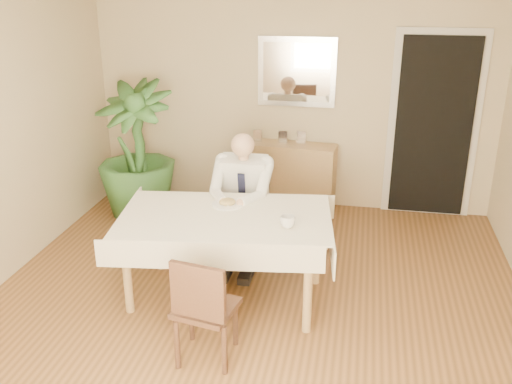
% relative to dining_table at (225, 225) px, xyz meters
% --- Properties ---
extents(room, '(5.00, 5.02, 2.60)m').
position_rel_dining_table_xyz_m(room, '(0.24, -0.29, 0.63)').
color(room, brown).
rests_on(room, ground).
extents(window, '(1.34, 0.04, 1.44)m').
position_rel_dining_table_xyz_m(window, '(0.24, -2.76, 0.78)').
color(window, beige).
rests_on(window, room).
extents(doorway, '(0.96, 0.07, 2.10)m').
position_rel_dining_table_xyz_m(doorway, '(1.79, 2.17, 0.33)').
color(doorway, beige).
rests_on(doorway, ground).
extents(mirror, '(0.86, 0.04, 0.76)m').
position_rel_dining_table_xyz_m(mirror, '(0.29, 2.18, 0.88)').
color(mirror, silver).
rests_on(mirror, room).
extents(dining_table, '(1.84, 1.23, 0.75)m').
position_rel_dining_table_xyz_m(dining_table, '(0.00, 0.00, 0.00)').
color(dining_table, olive).
rests_on(dining_table, ground).
extents(chair_far, '(0.41, 0.41, 0.84)m').
position_rel_dining_table_xyz_m(chair_far, '(0.00, 0.88, -0.20)').
color(chair_far, '#3B2618').
rests_on(chair_far, ground).
extents(chair_near, '(0.46, 0.46, 0.83)m').
position_rel_dining_table_xyz_m(chair_near, '(0.05, -0.88, -0.21)').
color(chair_near, '#3B2618').
rests_on(chair_near, ground).
extents(seated_man, '(0.48, 0.72, 1.24)m').
position_rel_dining_table_xyz_m(seated_man, '(0.00, 0.59, 0.02)').
color(seated_man, white).
rests_on(seated_man, ground).
extents(plate, '(0.26, 0.26, 0.02)m').
position_rel_dining_table_xyz_m(plate, '(-0.03, 0.21, 0.09)').
color(plate, white).
rests_on(plate, dining_table).
extents(food, '(0.14, 0.14, 0.06)m').
position_rel_dining_table_xyz_m(food, '(-0.03, 0.21, 0.11)').
color(food, olive).
rests_on(food, dining_table).
extents(knife, '(0.01, 0.13, 0.01)m').
position_rel_dining_table_xyz_m(knife, '(0.01, 0.15, 0.11)').
color(knife, silver).
rests_on(knife, dining_table).
extents(fork, '(0.01, 0.13, 0.01)m').
position_rel_dining_table_xyz_m(fork, '(-0.07, 0.15, 0.11)').
color(fork, silver).
rests_on(fork, dining_table).
extents(coffee_mug, '(0.12, 0.12, 0.09)m').
position_rel_dining_table_xyz_m(coffee_mug, '(0.52, -0.13, 0.13)').
color(coffee_mug, white).
rests_on(coffee_mug, dining_table).
extents(sideboard, '(0.99, 0.42, 0.77)m').
position_rel_dining_table_xyz_m(sideboard, '(0.29, 2.03, -0.28)').
color(sideboard, olive).
rests_on(sideboard, ground).
extents(photo_frame_left, '(0.10, 0.02, 0.14)m').
position_rel_dining_table_xyz_m(photo_frame_left, '(-0.13, 2.07, 0.17)').
color(photo_frame_left, silver).
rests_on(photo_frame_left, sideboard).
extents(photo_frame_center, '(0.10, 0.02, 0.14)m').
position_rel_dining_table_xyz_m(photo_frame_center, '(0.16, 2.08, 0.17)').
color(photo_frame_center, silver).
rests_on(photo_frame_center, sideboard).
extents(photo_frame_right, '(0.10, 0.02, 0.14)m').
position_rel_dining_table_xyz_m(photo_frame_right, '(0.37, 2.09, 0.17)').
color(photo_frame_right, silver).
rests_on(photo_frame_right, sideboard).
extents(potted_palm, '(0.95, 0.95, 1.51)m').
position_rel_dining_table_xyz_m(potted_palm, '(-1.38, 1.53, 0.09)').
color(potted_palm, '#2B5624').
rests_on(potted_palm, ground).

